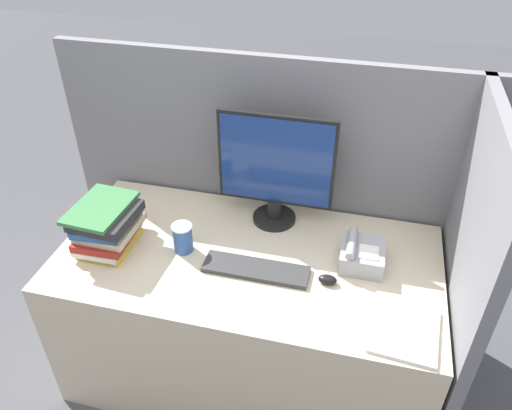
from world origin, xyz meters
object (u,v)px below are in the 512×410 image
Objects in this scene: keyboard at (256,269)px; coffee_cup at (183,238)px; mouse at (328,280)px; book_stack at (107,225)px; monitor at (276,172)px; desk_telephone at (361,255)px.

keyboard is 3.34× the size of coffee_cup.
book_stack reaches higher than mouse.
monitor reaches higher than mouse.
monitor reaches higher than desk_telephone.
desk_telephone is (0.74, 0.10, -0.02)m from coffee_cup.
desk_telephone is at bearing -27.13° from monitor.
coffee_cup is 0.67× the size of desk_telephone.
mouse is 0.23× the size of book_stack.
coffee_cup is at bearing 175.25° from mouse.
book_stack is at bearing -151.91° from monitor.
monitor is at bearing 90.30° from keyboard.
coffee_cup is at bearing 170.66° from keyboard.
keyboard is 0.66m from book_stack.
desk_telephone is (0.12, 0.15, 0.03)m from mouse.
book_stack is (-0.94, 0.01, 0.09)m from mouse.
mouse is 0.94m from book_stack.
book_stack reaches higher than desk_telephone.
keyboard is 1.37× the size of book_stack.
mouse is 0.57× the size of coffee_cup.
monitor is at bearing 129.34° from mouse.
book_stack is (-0.32, -0.04, 0.04)m from coffee_cup.
book_stack is at bearing 178.86° from keyboard.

